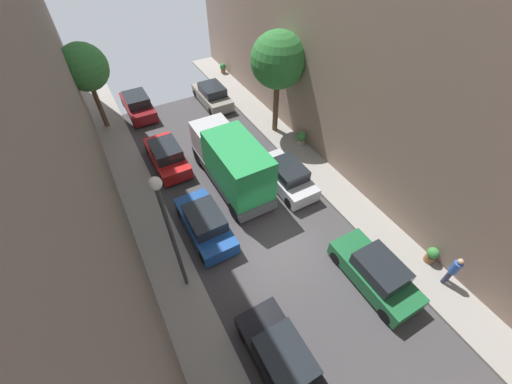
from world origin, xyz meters
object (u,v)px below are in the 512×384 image
at_px(street_tree_0, 84,68).
at_px(parked_car_left_5, 138,105).
at_px(parked_car_left_4, 167,156).
at_px(pedestrian, 453,270).
at_px(parked_car_left_2, 283,360).
at_px(parked_car_right_2, 287,176).
at_px(lamp_post, 168,225).
at_px(potted_plant_4, 223,68).
at_px(parked_car_right_1, 376,273).
at_px(potted_plant_1, 432,255).
at_px(delivery_truck, 232,162).
at_px(street_tree_1, 278,61).
at_px(potted_plant_0, 301,138).
at_px(parked_car_right_3, 212,95).
at_px(parked_car_left_3, 205,223).

bearing_deg(street_tree_0, parked_car_left_5, 14.62).
bearing_deg(parked_car_left_4, pedestrian, -59.45).
relative_size(parked_car_left_2, pedestrian, 2.44).
xyz_separation_m(parked_car_right_2, lamp_post, (-7.30, -3.17, 3.54)).
xyz_separation_m(potted_plant_4, lamp_post, (-10.18, -17.89, 3.65)).
bearing_deg(parked_car_left_4, potted_plant_4, 49.30).
bearing_deg(parked_car_left_4, parked_car_right_1, -66.08).
relative_size(parked_car_left_5, potted_plant_1, 4.76).
distance_m(delivery_truck, street_tree_1, 6.88).
height_order(street_tree_1, lamp_post, street_tree_1).
height_order(parked_car_right_2, potted_plant_0, parked_car_right_2).
bearing_deg(delivery_truck, parked_car_left_4, 126.85).
xyz_separation_m(street_tree_1, potted_plant_0, (0.61, -2.29, -4.36)).
xyz_separation_m(parked_car_left_2, potted_plant_0, (8.30, 10.71, -0.09)).
xyz_separation_m(street_tree_0, street_tree_1, (10.21, -6.26, 0.63)).
bearing_deg(parked_car_right_3, parked_car_left_4, -135.04).
bearing_deg(parked_car_left_5, potted_plant_4, 18.82).
height_order(street_tree_0, potted_plant_4, street_tree_0).
relative_size(parked_car_left_2, potted_plant_1, 4.76).
xyz_separation_m(parked_car_right_1, parked_car_right_2, (0.00, 7.08, 0.00)).
distance_m(parked_car_left_2, lamp_post, 6.30).
bearing_deg(parked_car_right_1, parked_car_right_2, 90.00).
xyz_separation_m(pedestrian, potted_plant_4, (0.14, 23.41, -0.47)).
distance_m(pedestrian, street_tree_0, 22.84).
relative_size(street_tree_0, potted_plant_4, 6.85).
distance_m(parked_car_right_1, parked_car_right_2, 7.08).
height_order(parked_car_left_2, street_tree_0, street_tree_0).
relative_size(parked_car_right_3, lamp_post, 0.66).
bearing_deg(street_tree_1, parked_car_left_4, 179.13).
distance_m(parked_car_left_3, parked_car_right_2, 5.48).
bearing_deg(parked_car_right_3, pedestrian, -81.87).
bearing_deg(parked_car_left_3, potted_plant_0, 23.43).
bearing_deg(street_tree_0, potted_plant_0, -38.35).
bearing_deg(parked_car_left_5, street_tree_1, -41.96).
relative_size(potted_plant_0, lamp_post, 0.14).
bearing_deg(parked_car_right_3, delivery_truck, -106.71).
relative_size(delivery_truck, pedestrian, 3.84).
distance_m(parked_car_left_3, lamp_post, 4.61).
distance_m(parked_car_left_5, delivery_truck, 10.80).
bearing_deg(parked_car_right_1, street_tree_1, 79.22).
xyz_separation_m(delivery_truck, street_tree_0, (-5.21, 9.75, 2.57)).
distance_m(street_tree_0, lamp_post, 14.43).
xyz_separation_m(street_tree_0, potted_plant_1, (10.90, -18.87, -3.74)).
relative_size(parked_car_right_2, lamp_post, 0.66).
bearing_deg(parked_car_right_2, potted_plant_4, 78.95).
bearing_deg(potted_plant_4, parked_car_left_3, -117.90).
distance_m(parked_car_left_2, potted_plant_0, 13.55).
bearing_deg(parked_car_right_2, street_tree_0, 125.15).
height_order(parked_car_right_1, potted_plant_4, parked_car_right_1).
bearing_deg(parked_car_left_3, parked_car_right_1, -48.78).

